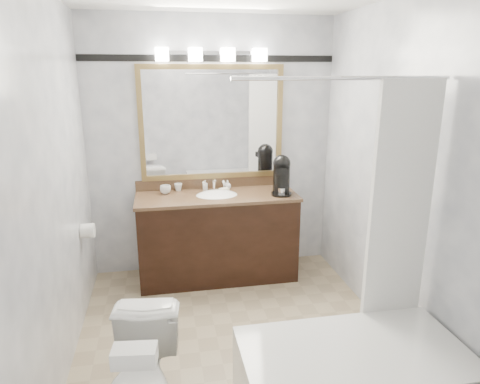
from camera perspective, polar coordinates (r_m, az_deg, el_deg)
room at (r=3.00m, az=-0.62°, el=1.61°), size 2.42×2.62×2.52m
vanity at (r=4.21m, az=-3.04°, el=-5.70°), size 1.53×0.58×0.97m
mirror at (r=4.21m, az=-3.75°, el=9.17°), size 1.40×0.04×1.10m
vanity_light_bar at (r=4.13m, az=-3.81°, el=17.85°), size 1.02×0.14×0.12m
accent_stripe at (r=4.19m, az=-3.92°, el=17.36°), size 2.40×0.01×0.06m
bathtub at (r=2.81m, az=15.08°, el=-22.17°), size 1.30×0.75×1.96m
tp_roll at (r=3.81m, az=-19.64°, el=-4.87°), size 0.11×0.12×0.12m
tissue_box at (r=2.16m, az=-13.88°, el=-20.42°), size 0.22×0.13×0.08m
coffee_maker at (r=4.09m, az=5.56°, el=2.42°), size 0.20×0.24×0.37m
cup_left at (r=4.16m, az=-9.91°, el=0.32°), size 0.11×0.11×0.08m
cup_right at (r=4.24m, az=-8.23°, el=0.64°), size 0.08×0.08×0.07m
soap_bottle_a at (r=4.24m, az=-4.67°, el=0.91°), size 0.05×0.05×0.10m
soap_bottle_b at (r=4.26m, az=-1.67°, el=0.99°), size 0.07×0.07×0.09m
soap_bar at (r=4.20m, az=-2.14°, el=0.32°), size 0.10×0.08×0.03m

